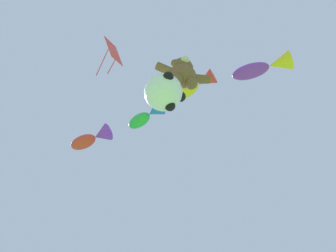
{
  "coord_description": "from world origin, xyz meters",
  "views": [
    {
      "loc": [
        -1.91,
        2.86,
        1.64
      ],
      "look_at": [
        -0.85,
        6.65,
        8.83
      ],
      "focal_mm": 35.0,
      "sensor_mm": 36.0,
      "label": 1
    }
  ],
  "objects_px": {
    "teddy_bear_kite": "(183,73)",
    "diamond_kite": "(113,53)",
    "fish_kite_emerald": "(147,116)",
    "soccer_ball_kite": "(164,92)",
    "fish_kite_goldfin": "(195,86)",
    "fish_kite_crimson": "(92,138)",
    "fish_kite_violet": "(265,67)"
  },
  "relations": [
    {
      "from": "soccer_ball_kite",
      "to": "fish_kite_crimson",
      "type": "bearing_deg",
      "value": 118.66
    },
    {
      "from": "fish_kite_emerald",
      "to": "fish_kite_crimson",
      "type": "xyz_separation_m",
      "value": [
        -1.72,
        1.04,
        -0.74
      ]
    },
    {
      "from": "fish_kite_violet",
      "to": "fish_kite_emerald",
      "type": "relative_size",
      "value": 1.39
    },
    {
      "from": "fish_kite_violet",
      "to": "fish_kite_goldfin",
      "type": "distance_m",
      "value": 2.49
    },
    {
      "from": "fish_kite_emerald",
      "to": "diamond_kite",
      "type": "relative_size",
      "value": 0.45
    },
    {
      "from": "teddy_bear_kite",
      "to": "fish_kite_goldfin",
      "type": "bearing_deg",
      "value": 46.61
    },
    {
      "from": "teddy_bear_kite",
      "to": "fish_kite_emerald",
      "type": "height_order",
      "value": "fish_kite_emerald"
    },
    {
      "from": "teddy_bear_kite",
      "to": "fish_kite_crimson",
      "type": "distance_m",
      "value": 4.27
    },
    {
      "from": "teddy_bear_kite",
      "to": "diamond_kite",
      "type": "bearing_deg",
      "value": 159.31
    },
    {
      "from": "teddy_bear_kite",
      "to": "diamond_kite",
      "type": "height_order",
      "value": "diamond_kite"
    },
    {
      "from": "soccer_ball_kite",
      "to": "fish_kite_emerald",
      "type": "height_order",
      "value": "fish_kite_emerald"
    },
    {
      "from": "fish_kite_goldfin",
      "to": "diamond_kite",
      "type": "bearing_deg",
      "value": 178.06
    },
    {
      "from": "teddy_bear_kite",
      "to": "fish_kite_violet",
      "type": "height_order",
      "value": "fish_kite_violet"
    },
    {
      "from": "fish_kite_violet",
      "to": "fish_kite_goldfin",
      "type": "height_order",
      "value": "fish_kite_violet"
    },
    {
      "from": "soccer_ball_kite",
      "to": "fish_kite_goldfin",
      "type": "bearing_deg",
      "value": 24.72
    },
    {
      "from": "fish_kite_goldfin",
      "to": "fish_kite_crimson",
      "type": "relative_size",
      "value": 1.03
    },
    {
      "from": "fish_kite_violet",
      "to": "fish_kite_crimson",
      "type": "height_order",
      "value": "fish_kite_violet"
    },
    {
      "from": "soccer_ball_kite",
      "to": "fish_kite_crimson",
      "type": "xyz_separation_m",
      "value": [
        -1.8,
        3.28,
        2.12
      ]
    },
    {
      "from": "fish_kite_violet",
      "to": "fish_kite_crimson",
      "type": "relative_size",
      "value": 1.31
    },
    {
      "from": "soccer_ball_kite",
      "to": "fish_kite_goldfin",
      "type": "xyz_separation_m",
      "value": [
        1.27,
        0.59,
        2.73
      ]
    },
    {
      "from": "fish_kite_crimson",
      "to": "teddy_bear_kite",
      "type": "bearing_deg",
      "value": -56.44
    },
    {
      "from": "teddy_bear_kite",
      "to": "fish_kite_violet",
      "type": "bearing_deg",
      "value": -8.79
    },
    {
      "from": "fish_kite_emerald",
      "to": "fish_kite_crimson",
      "type": "relative_size",
      "value": 0.94
    },
    {
      "from": "soccer_ball_kite",
      "to": "fish_kite_violet",
      "type": "distance_m",
      "value": 4.54
    },
    {
      "from": "fish_kite_violet",
      "to": "teddy_bear_kite",
      "type": "bearing_deg",
      "value": 171.21
    },
    {
      "from": "teddy_bear_kite",
      "to": "fish_kite_emerald",
      "type": "distance_m",
      "value": 2.95
    },
    {
      "from": "soccer_ball_kite",
      "to": "diamond_kite",
      "type": "xyz_separation_m",
      "value": [
        -1.86,
        0.69,
        4.17
      ]
    },
    {
      "from": "teddy_bear_kite",
      "to": "fish_kite_emerald",
      "type": "relative_size",
      "value": 1.18
    },
    {
      "from": "fish_kite_goldfin",
      "to": "diamond_kite",
      "type": "distance_m",
      "value": 3.45
    },
    {
      "from": "soccer_ball_kite",
      "to": "fish_kite_emerald",
      "type": "xyz_separation_m",
      "value": [
        -0.07,
        2.24,
        2.86
      ]
    },
    {
      "from": "soccer_ball_kite",
      "to": "fish_kite_violet",
      "type": "xyz_separation_m",
      "value": [
        3.42,
        -0.66,
        2.92
      ]
    },
    {
      "from": "fish_kite_emerald",
      "to": "diamond_kite",
      "type": "height_order",
      "value": "diamond_kite"
    }
  ]
}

